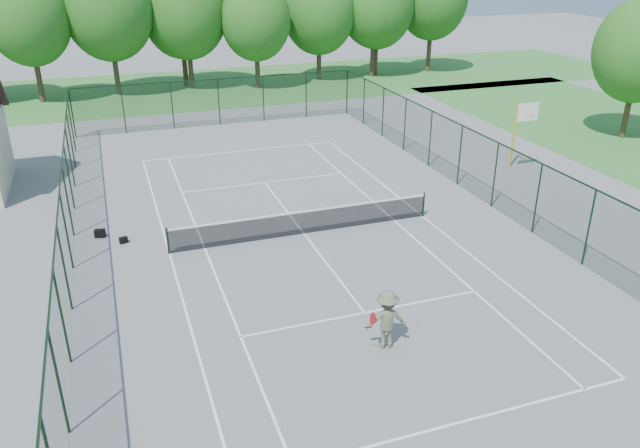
% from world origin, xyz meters
% --- Properties ---
extents(ground, '(140.00, 140.00, 0.00)m').
position_xyz_m(ground, '(0.00, 0.00, 0.00)').
color(ground, slate).
rests_on(ground, ground).
extents(grass_far, '(80.00, 16.00, 0.01)m').
position_xyz_m(grass_far, '(0.00, 30.00, 0.01)').
color(grass_far, '#3C8036').
rests_on(grass_far, ground).
extents(court_lines, '(11.05, 23.85, 0.01)m').
position_xyz_m(court_lines, '(0.00, 0.00, 0.00)').
color(court_lines, white).
rests_on(court_lines, ground).
extents(tennis_net, '(11.08, 0.08, 1.10)m').
position_xyz_m(tennis_net, '(0.00, 0.00, 0.58)').
color(tennis_net, black).
rests_on(tennis_net, ground).
extents(fence_enclosure, '(18.05, 36.05, 3.02)m').
position_xyz_m(fence_enclosure, '(0.00, 0.00, 1.56)').
color(fence_enclosure, '#16341C').
rests_on(fence_enclosure, ground).
extents(tree_line_far, '(39.40, 6.40, 9.70)m').
position_xyz_m(tree_line_far, '(0.00, 30.00, 5.99)').
color(tree_line_far, '#473424').
rests_on(tree_line_far, ground).
extents(basketball_goal, '(1.20, 1.43, 3.65)m').
position_xyz_m(basketball_goal, '(13.07, 3.92, 2.57)').
color(basketball_goal, gold).
rests_on(basketball_goal, ground).
extents(tree_side, '(5.24, 5.24, 8.30)m').
position_xyz_m(tree_side, '(22.91, 6.84, 5.23)').
color(tree_side, '#473424').
rests_on(tree_side, ground).
extents(sports_bag_a, '(0.46, 0.34, 0.33)m').
position_xyz_m(sports_bag_a, '(-7.97, 2.47, 0.16)').
color(sports_bag_a, black).
rests_on(sports_bag_a, ground).
extents(sports_bag_b, '(0.36, 0.26, 0.25)m').
position_xyz_m(sports_bag_b, '(-7.10, 1.58, 0.13)').
color(sports_bag_b, black).
rests_on(sports_bag_b, ground).
extents(tennis_player, '(1.95, 0.94, 1.85)m').
position_xyz_m(tennis_player, '(-0.12, -8.28, 0.93)').
color(tennis_player, '#5C6147').
rests_on(tennis_player, ground).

